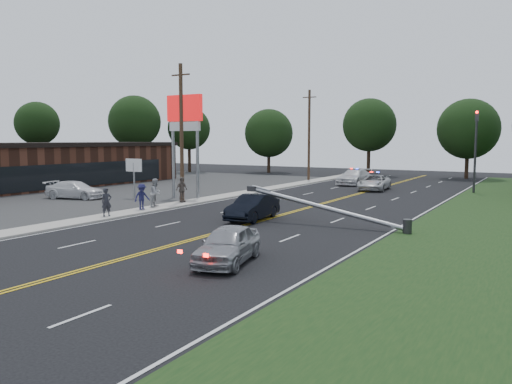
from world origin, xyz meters
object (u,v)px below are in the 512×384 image
Objects in this scene: pylon_sign at (185,121)px; utility_pole_far at (309,135)px; small_sign at (134,169)px; parked_car at (75,190)px; emergency_b at (354,177)px; bystander_b at (156,193)px; emergency_a at (374,183)px; bystander_c at (142,197)px; utility_pole_mid at (181,133)px; waiting_sedan at (228,244)px; bystander_a at (107,202)px; fallen_streetlight at (333,209)px; crashed_sedan at (253,207)px; bystander_d at (182,190)px; traffic_signal at (476,144)px.

pylon_sign is 0.80× the size of utility_pole_far.
small_sign is 0.66× the size of parked_car.
bystander_b is (-5.27, -23.83, 0.27)m from emergency_b.
emergency_a is 22.59m from bystander_c.
waiting_sedan is at bearing -45.74° from utility_pole_mid.
bystander_a is at bearing 141.98° from waiting_sedan.
pylon_sign is 11.56m from bystander_a.
utility_pole_far is 2.12× the size of parked_car.
pylon_sign is at bearing 32.62° from bystander_a.
fallen_streetlight is 1.72× the size of emergency_b.
pylon_sign is 4.81× the size of bystander_c.
parked_car is at bearing -148.42° from pylon_sign.
emergency_a is (-4.00, 19.86, -0.23)m from fallen_streetlight.
pylon_sign reaches higher than emergency_b.
crashed_sedan is 2.41× the size of bystander_d.
utility_pole_mid is 2.12× the size of parked_car.
parked_car is at bearing -109.41° from utility_pole_far.
traffic_signal is 31.88m from waiting_sedan.
crashed_sedan is 0.93× the size of parked_car.
parked_car is 25.73m from emergency_a.
bystander_a is (-7.65, -3.85, 0.23)m from crashed_sedan.
traffic_signal is 1.29× the size of emergency_b.
traffic_signal is at bearing -50.63° from bystander_b.
emergency_a reaches higher than parked_car.
utility_pole_far is 1.84× the size of emergency_b.
fallen_streetlight is 0.94× the size of utility_pole_mid.
small_sign is at bearing -102.31° from utility_pole_far.
bystander_a is 1.00× the size of bystander_c.
small_sign is at bearing 157.26° from crashed_sedan.
fallen_streetlight is 5.61× the size of bystander_a.
bystander_c is (-12.60, -1.03, 0.03)m from fallen_streetlight.
bystander_b reaches higher than bystander_c.
small_sign is 18.68m from fallen_streetlight.
utility_pole_far reaches higher than traffic_signal.
bystander_b reaches higher than bystander_d.
crashed_sedan is at bearing -97.84° from emergency_a.
bystander_d is (9.21, 1.73, 0.35)m from parked_car.
pylon_sign is 16.66m from fallen_streetlight.
small_sign reaches higher than emergency_a.
small_sign is at bearing -150.26° from pylon_sign.
utility_pole_mid reaches higher than pylon_sign.
utility_pole_mid reaches higher than bystander_b.
emergency_a is at bearing 0.65° from bystander_a.
parked_car is at bearing -140.15° from emergency_a.
bystander_a is (5.78, -8.15, -1.38)m from small_sign.
utility_pole_far is at bearing 167.11° from traffic_signal.
emergency_b is at bearing 122.66° from emergency_a.
bystander_b reaches higher than waiting_sedan.
small_sign is 1.86× the size of bystander_c.
pylon_sign is 0.80× the size of utility_pole_mid.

